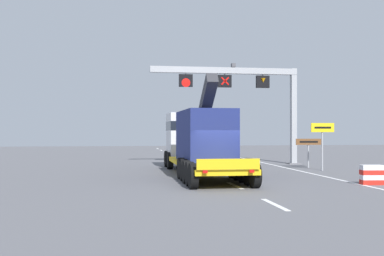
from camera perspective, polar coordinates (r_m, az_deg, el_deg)
The scene contains 8 objects.
ground at distance 21.88m, azimuth 3.88°, elevation -6.83°, with size 112.00×112.00×0.00m, color #5B5B60.
lane_markings at distance 40.66m, azimuth -1.40°, elevation -3.81°, with size 0.20×52.68×0.01m.
edge_line_right at distance 35.05m, azimuth 9.55°, elevation -4.37°, with size 0.20×63.00×0.01m, color silver.
overhead_lane_gantry at distance 35.10m, azimuth 6.50°, elevation 4.93°, with size 11.15×0.90×7.41m.
heavy_haul_truck_yellow at distance 27.55m, azimuth 0.65°, elevation -1.34°, with size 3.04×14.07×5.30m.
exit_sign_yellow at distance 30.53m, azimuth 15.43°, elevation -0.76°, with size 1.50×0.15×2.95m.
tourist_info_sign_brown at distance 32.51m, azimuth 13.85°, elevation -2.03°, with size 1.76×0.15×1.94m.
crash_barrier_striped at distance 23.34m, azimuth 20.84°, elevation -5.29°, with size 1.05×0.60×0.90m.
Camera 1 is at (-4.71, -21.22, 2.47)m, focal length 44.30 mm.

